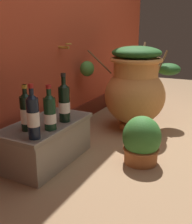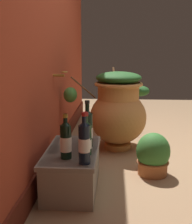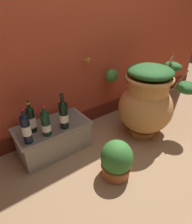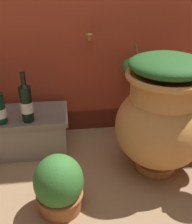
% 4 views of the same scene
% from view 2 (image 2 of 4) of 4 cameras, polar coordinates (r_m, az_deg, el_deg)
% --- Properties ---
extents(ground_plane, '(7.00, 7.00, 0.00)m').
position_cam_2_polar(ground_plane, '(2.83, 15.01, -9.34)').
color(ground_plane, '#9E7A56').
extents(back_wall, '(4.40, 0.33, 2.60)m').
position_cam_2_polar(back_wall, '(2.68, -10.65, 17.76)').
color(back_wall, '#B74228').
rests_on(back_wall, ground_plane).
extents(terracotta_urn, '(0.83, 0.89, 0.81)m').
position_cam_2_polar(terracotta_urn, '(3.05, 4.25, 0.63)').
color(terracotta_urn, '#D68E4C').
rests_on(terracotta_urn, ground_plane).
extents(stone_ledge, '(0.71, 0.37, 0.30)m').
position_cam_2_polar(stone_ledge, '(2.23, -4.52, -10.46)').
color(stone_ledge, '#9E9384').
rests_on(stone_ledge, ground_plane).
extents(wine_bottle_left, '(0.08, 0.08, 0.35)m').
position_cam_2_polar(wine_bottle_left, '(2.20, -1.66, -2.96)').
color(wine_bottle_left, black).
rests_on(wine_bottle_left, stone_ledge).
extents(wine_bottle_middle, '(0.08, 0.08, 0.30)m').
position_cam_2_polar(wine_bottle_middle, '(1.98, -5.82, -5.29)').
color(wine_bottle_middle, black).
rests_on(wine_bottle_middle, stone_ledge).
extents(wine_bottle_right, '(0.07, 0.07, 0.33)m').
position_cam_2_polar(wine_bottle_right, '(1.87, -2.27, -5.69)').
color(wine_bottle_right, black).
rests_on(wine_bottle_right, stone_ledge).
extents(wine_bottle_back, '(0.08, 0.08, 0.30)m').
position_cam_2_polar(wine_bottle_back, '(2.04, -1.97, -4.84)').
color(wine_bottle_back, black).
rests_on(wine_bottle_back, stone_ledge).
extents(potted_shrub, '(0.27, 0.27, 0.35)m').
position_cam_2_polar(potted_shrub, '(2.49, 10.87, -8.14)').
color(potted_shrub, '#B26638').
rests_on(potted_shrub, ground_plane).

